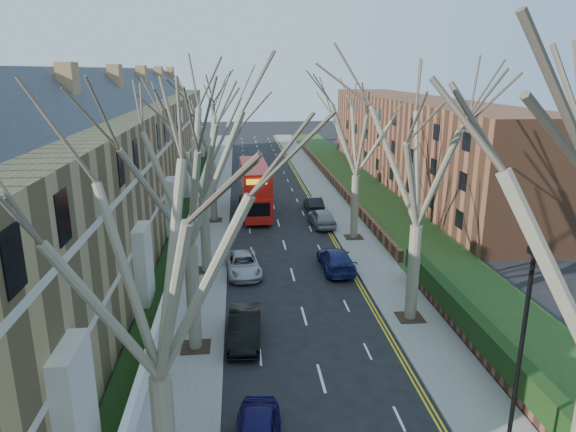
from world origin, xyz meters
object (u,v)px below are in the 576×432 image
object	(u,v)px
lamp_post	(519,361)
double_decker_bus	(255,190)
car_right_near	(336,259)
car_left_mid	(245,327)

from	to	relation	value
lamp_post	double_decker_bus	distance (m)	35.00
double_decker_bus	car_right_near	xyz separation A→B (m)	(4.96, -15.11, -1.49)
double_decker_bus	car_right_near	world-z (taller)	double_decker_bus
car_right_near	lamp_post	bearing A→B (deg)	95.43
lamp_post	car_right_near	bearing A→B (deg)	95.85
lamp_post	double_decker_bus	size ratio (longest dim) A/B	0.75
lamp_post	car_left_mid	bearing A→B (deg)	129.45
car_left_mid	car_right_near	bearing A→B (deg)	57.82
car_right_near	double_decker_bus	bearing A→B (deg)	-72.24
lamp_post	double_decker_bus	bearing A→B (deg)	101.44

